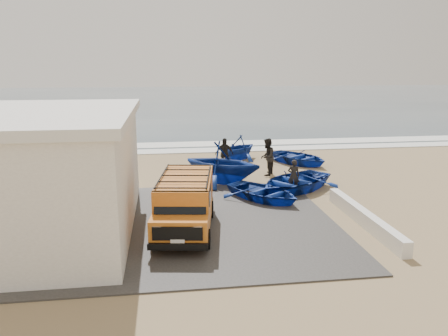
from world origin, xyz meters
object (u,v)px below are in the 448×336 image
building (12,173)px  boat_mid_left (222,162)px  van (185,202)px  boat_far_left (239,147)px  boat_mid_right (298,157)px  boat_near_right (294,181)px  fisherman_middle (267,157)px  fisherman_back (224,154)px  fisherman_front (294,176)px  boat_near_left (263,192)px  parapet (364,218)px

building → boat_mid_left: building is taller
van → boat_far_left: bearing=79.7°
van → boat_mid_right: bearing=62.0°
van → boat_mid_left: (2.16, 6.22, -0.03)m
building → boat_near_right: bearing=18.4°
boat_mid_right → boat_near_right: bearing=-142.0°
fisherman_middle → fisherman_back: bearing=-100.5°
building → fisherman_front: (11.18, 3.62, -1.40)m
boat_near_right → boat_far_left: (-1.42, 7.17, 0.32)m
boat_near_right → fisherman_middle: (-0.57, 3.09, 0.55)m
boat_mid_right → fisherman_middle: 3.51m
boat_near_left → boat_far_left: boat_far_left is taller
boat_near_left → boat_far_left: bearing=51.1°
van → boat_far_left: van is taller
boat_mid_left → boat_far_left: bearing=14.9°
fisherman_back → boat_near_left: bearing=-89.2°
fisherman_front → boat_mid_left: bearing=-13.1°
building → parapet: bearing=-4.6°
fisherman_front → fisherman_back: fisherman_back is taller
parapet → boat_mid_left: (-4.43, 6.59, 0.78)m
parapet → boat_mid_right: bearing=86.3°
fisherman_back → boat_mid_right: bearing=1.4°
fisherman_front → fisherman_middle: size_ratio=0.76×
parapet → fisherman_middle: (-1.84, 7.82, 0.72)m
fisherman_middle → boat_far_left: bearing=-140.5°
boat_mid_right → fisherman_front: size_ratio=2.52×
parapet → fisherman_middle: size_ratio=3.01×
boat_far_left → building: bearing=-83.5°
boat_far_left → fisherman_back: 2.74m
boat_near_right → boat_mid_left: size_ratio=1.09×
parapet → van: (-6.59, 0.37, 0.80)m
boat_near_left → fisherman_front: 2.10m
boat_mid_right → fisherman_middle: (-2.50, -2.38, 0.60)m
boat_near_right → boat_mid_right: bearing=123.7°
building → van: bearing=-6.1°
building → fisherman_middle: bearing=32.6°
van → fisherman_back: size_ratio=2.74×
boat_mid_right → fisherman_front: (-1.99, -5.58, 0.36)m
van → fisherman_front: bearing=47.4°
van → fisherman_middle: (4.76, 7.46, -0.08)m
building → boat_mid_right: size_ratio=2.45×
boat_mid_right → fisherman_front: 5.94m
boat_far_left → fisherman_back: bearing=-68.5°
boat_near_right → fisherman_front: fisherman_front is taller
boat_near_left → boat_mid_right: bearing=24.8°
boat_mid_left → fisherman_middle: 2.87m
boat_mid_right → boat_far_left: (-3.34, 1.71, 0.37)m
boat_near_right → boat_mid_right: boat_near_right is taller
van → boat_near_left: (3.56, 3.09, -0.70)m
boat_far_left → fisherman_middle: 4.18m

